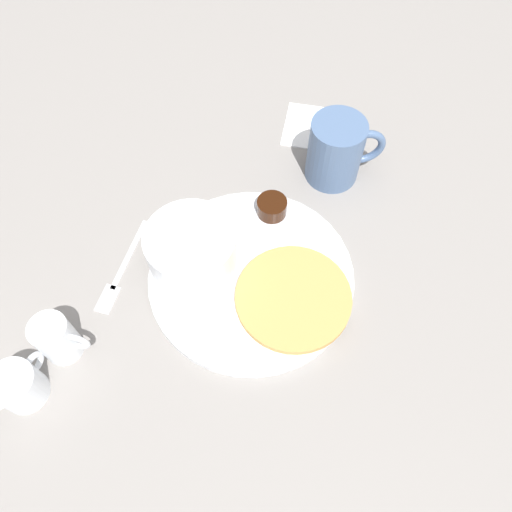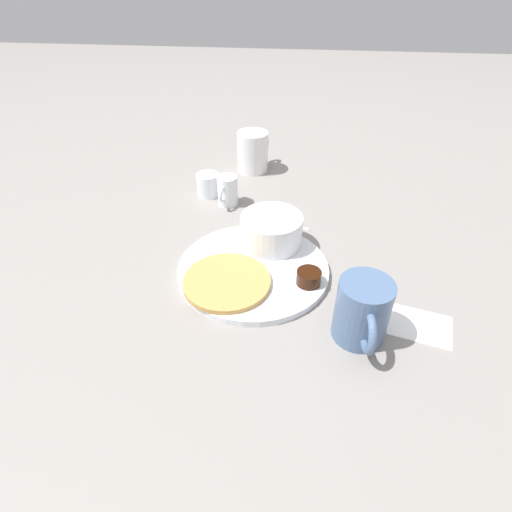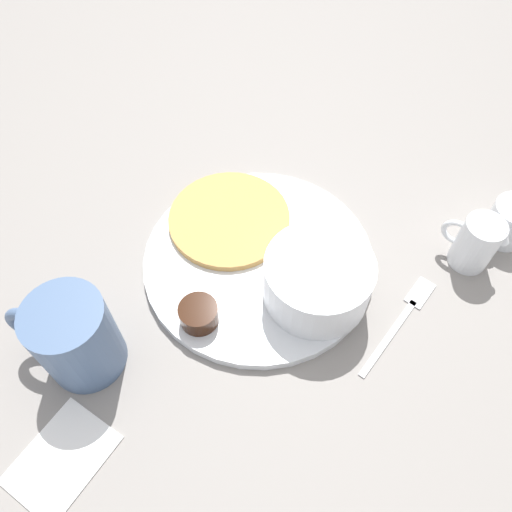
% 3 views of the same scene
% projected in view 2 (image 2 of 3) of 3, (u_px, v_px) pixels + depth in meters
% --- Properties ---
extents(ground_plane, '(4.00, 4.00, 0.00)m').
position_uv_depth(ground_plane, '(253.00, 271.00, 0.71)').
color(ground_plane, gray).
extents(plate, '(0.27, 0.27, 0.01)m').
position_uv_depth(plate, '(253.00, 269.00, 0.71)').
color(plate, white).
rests_on(plate, ground_plane).
extents(pancake_stack, '(0.15, 0.15, 0.01)m').
position_uv_depth(pancake_stack, '(227.00, 282.00, 0.66)').
color(pancake_stack, tan).
rests_on(pancake_stack, plate).
extents(bowl, '(0.11, 0.11, 0.06)m').
position_uv_depth(bowl, '(271.00, 229.00, 0.74)').
color(bowl, white).
rests_on(bowl, plate).
extents(syrup_cup, '(0.04, 0.04, 0.02)m').
position_uv_depth(syrup_cup, '(309.00, 277.00, 0.66)').
color(syrup_cup, black).
rests_on(syrup_cup, plate).
extents(butter_ramekin, '(0.04, 0.04, 0.04)m').
position_uv_depth(butter_ramekin, '(284.00, 232.00, 0.76)').
color(butter_ramekin, white).
rests_on(butter_ramekin, plate).
extents(coffee_mug, '(0.08, 0.11, 0.10)m').
position_uv_depth(coffee_mug, '(362.00, 312.00, 0.56)').
color(coffee_mug, slate).
rests_on(coffee_mug, ground_plane).
extents(creamer_pitcher_near, '(0.04, 0.07, 0.07)m').
position_uv_depth(creamer_pitcher_near, '(227.00, 190.00, 0.88)').
color(creamer_pitcher_near, white).
rests_on(creamer_pitcher_near, ground_plane).
extents(creamer_pitcher_far, '(0.07, 0.05, 0.05)m').
position_uv_depth(creamer_pitcher_far, '(208.00, 184.00, 0.91)').
color(creamer_pitcher_far, white).
rests_on(creamer_pitcher_far, ground_plane).
extents(fork, '(0.14, 0.06, 0.00)m').
position_uv_depth(fork, '(269.00, 219.00, 0.84)').
color(fork, silver).
rests_on(fork, ground_plane).
extents(napkin, '(0.11, 0.09, 0.00)m').
position_uv_depth(napkin, '(420.00, 325.00, 0.61)').
color(napkin, white).
rests_on(napkin, ground_plane).
extents(second_mug, '(0.08, 0.11, 0.10)m').
position_uv_depth(second_mug, '(253.00, 151.00, 1.01)').
color(second_mug, white).
rests_on(second_mug, ground_plane).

